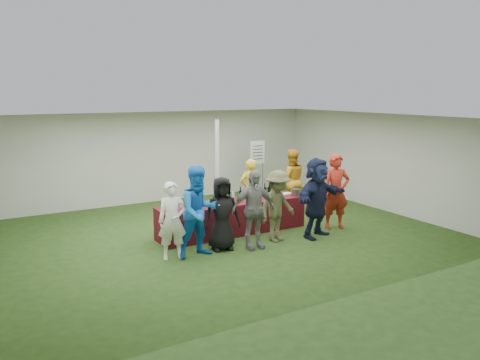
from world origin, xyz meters
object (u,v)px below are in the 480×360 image
wine_list_sign (257,157)px  customer_6 (336,192)px  serving_table (233,217)px  staff_pourer (250,189)px  customer_3 (253,209)px  customer_5 (317,198)px  staff_back (291,180)px  customer_4 (277,206)px  customer_2 (222,214)px  dump_bucket (296,192)px  customer_1 (199,212)px  customer_0 (172,221)px

wine_list_sign → customer_6: 3.70m
serving_table → staff_pourer: bearing=40.7°
customer_3 → customer_5: (1.67, -0.04, 0.07)m
staff_back → customer_4: size_ratio=1.07×
customer_4 → customer_6: (1.78, 0.12, 0.11)m
customer_3 → customer_5: 1.67m
serving_table → customer_6: 2.57m
customer_2 → customer_6: (3.11, 0.01, 0.13)m
staff_pourer → customer_6: (1.39, -1.73, 0.12)m
customer_2 → customer_5: (2.28, -0.29, 0.14)m
customer_4 → customer_5: (0.96, -0.18, 0.12)m
dump_bucket → staff_back: staff_back is taller
serving_table → customer_6: bearing=-21.0°
dump_bucket → serving_table: bearing=172.4°
staff_pourer → dump_bucket: bearing=124.3°
customer_1 → customer_3: bearing=-8.2°
staff_pourer → serving_table: bearing=41.6°
dump_bucket → customer_0: (-3.52, -0.70, -0.06)m
staff_back → dump_bucket: bearing=79.2°
serving_table → wine_list_sign: 3.78m
serving_table → wine_list_sign: size_ratio=2.00×
customer_5 → staff_pourer: bearing=87.4°
staff_pourer → customer_5: customer_5 is taller
dump_bucket → customer_0: 3.59m
serving_table → customer_4: size_ratio=2.25×
customer_1 → wine_list_sign: bearing=42.8°
dump_bucket → customer_3: size_ratio=0.14×
staff_pourer → customer_3: size_ratio=0.94×
customer_1 → customer_6: (3.69, 0.15, -0.02)m
dump_bucket → customer_4: bearing=-143.5°
staff_back → customer_5: 2.49m
staff_pourer → customer_2: staff_pourer is taller
customer_1 → customer_4: bearing=-2.1°
customer_0 → customer_4: (2.43, -0.10, 0.02)m
customer_1 → customer_5: 2.86m
staff_back → customer_1: (-3.80, -2.15, 0.07)m
dump_bucket → staff_back: bearing=58.6°
dump_bucket → wine_list_sign: 3.12m
customer_3 → customer_6: 2.51m
customer_3 → customer_4: 0.72m
dump_bucket → staff_back: (0.80, 1.32, 0.02)m
staff_pourer → customer_3: customer_3 is taller
customer_2 → customer_5: bearing=4.0°
customer_1 → customer_4: (1.90, 0.03, -0.12)m
dump_bucket → customer_5: customer_5 is taller
dump_bucket → customer_1: bearing=-164.4°
staff_pourer → wine_list_sign: bearing=-125.6°
dump_bucket → customer_4: customer_4 is taller
wine_list_sign → customer_3: size_ratio=1.06×
staff_back → customer_6: customer_6 is taller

